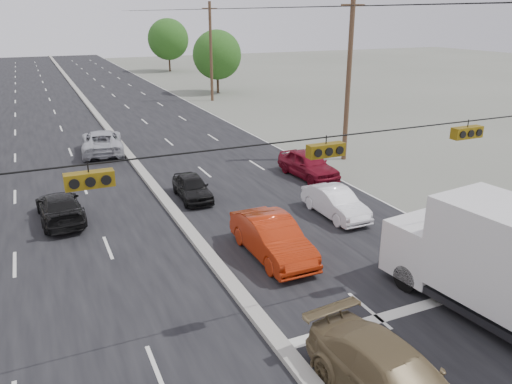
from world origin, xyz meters
TOP-DOWN VIEW (x-y plane):
  - ground at (0.00, 0.00)m, footprint 200.00×200.00m
  - road_surface at (0.00, 30.00)m, footprint 20.00×160.00m
  - center_median at (0.00, 30.00)m, footprint 0.50×160.00m
  - utility_pole_right_b at (12.50, 15.00)m, footprint 1.60×0.30m
  - utility_pole_right_c at (12.50, 40.00)m, footprint 1.60×0.30m
  - traffic_signals at (1.40, 0.00)m, footprint 25.00×0.30m
  - tree_right_mid at (15.00, 45.00)m, footprint 5.60×5.60m
  - tree_right_far at (16.00, 70.00)m, footprint 6.40×6.40m
  - box_truck at (6.64, -1.85)m, footprint 3.30×7.41m
  - tan_sedan at (1.40, -3.57)m, footprint 2.56×5.27m
  - red_sedan at (2.26, 4.63)m, footprint 1.67×4.75m
  - queue_car_a at (1.40, 11.98)m, footprint 1.59×3.66m
  - queue_car_b at (6.70, 7.08)m, footprint 1.43×3.99m
  - queue_car_e at (8.49, 12.66)m, footprint 2.10×4.54m
  - oncoming_near at (-4.86, 11.72)m, footprint 2.04×4.55m
  - oncoming_far at (-1.40, 22.90)m, footprint 3.21×5.81m

SIDE VIEW (x-z plane):
  - ground at x=0.00m, z-range 0.00..0.00m
  - road_surface at x=0.00m, z-range -0.01..0.01m
  - center_median at x=0.00m, z-range 0.00..0.20m
  - queue_car_a at x=1.40m, z-range 0.00..1.23m
  - oncoming_near at x=-4.86m, z-range 0.00..1.30m
  - queue_car_b at x=6.70m, z-range 0.00..1.31m
  - tan_sedan at x=1.40m, z-range 0.00..1.48m
  - queue_car_e at x=8.49m, z-range 0.00..1.51m
  - oncoming_far at x=-1.40m, z-range 0.00..1.54m
  - red_sedan at x=2.26m, z-range 0.00..1.56m
  - box_truck at x=6.64m, z-range 0.05..3.69m
  - tree_right_mid at x=15.00m, z-range 0.77..7.91m
  - tree_right_far at x=16.00m, z-range 0.88..9.04m
  - utility_pole_right_b at x=12.50m, z-range 0.11..10.11m
  - utility_pole_right_c at x=12.50m, z-range 0.11..10.11m
  - traffic_signals at x=1.40m, z-range 5.22..5.77m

